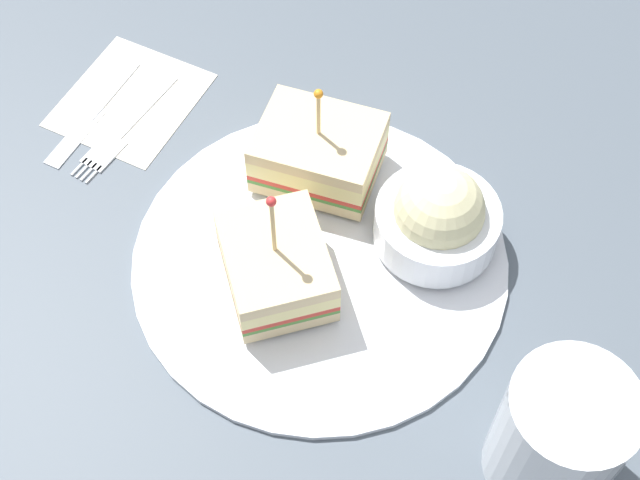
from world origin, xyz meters
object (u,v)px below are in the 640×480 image
(plate, at_px, (320,258))
(fork, at_px, (117,138))
(sandwich_half_back, at_px, (319,152))
(napkin, at_px, (130,100))
(coleslaw_bowl, at_px, (438,217))
(drink_glass, at_px, (557,438))
(sandwich_half_front, at_px, (276,265))
(knife, at_px, (90,118))

(plate, bearing_deg, fork, -21.82)
(sandwich_half_back, height_order, napkin, sandwich_half_back)
(coleslaw_bowl, relative_size, fork, 0.74)
(drink_glass, xyz_separation_m, napkin, (0.38, -0.24, -0.05))
(sandwich_half_front, height_order, coleslaw_bowl, sandwich_half_front)
(fork, bearing_deg, sandwich_half_back, 179.94)
(fork, bearing_deg, napkin, -84.45)
(sandwich_half_front, bearing_deg, napkin, -41.34)
(sandwich_half_front, xyz_separation_m, coleslaw_bowl, (-0.11, -0.07, 0.00))
(sandwich_half_front, relative_size, coleslaw_bowl, 1.18)
(knife, bearing_deg, napkin, -131.58)
(knife, bearing_deg, drink_glass, 152.12)
(sandwich_half_back, xyz_separation_m, coleslaw_bowl, (-0.10, 0.04, 0.00))
(plate, xyz_separation_m, sandwich_half_back, (0.02, -0.08, 0.03))
(sandwich_half_front, relative_size, fork, 0.88)
(drink_glass, height_order, napkin, drink_glass)
(napkin, relative_size, knife, 0.92)
(plate, xyz_separation_m, sandwich_half_front, (0.03, 0.03, 0.03))
(drink_glass, bearing_deg, sandwich_half_front, -23.75)
(sandwich_half_front, bearing_deg, plate, -130.07)
(drink_glass, relative_size, fork, 0.82)
(plate, height_order, drink_glass, drink_glass)
(plate, relative_size, napkin, 2.43)
(fork, distance_m, knife, 0.03)
(knife, bearing_deg, coleslaw_bowl, 169.58)
(sandwich_half_front, distance_m, knife, 0.23)
(plate, height_order, fork, plate)
(drink_glass, bearing_deg, coleslaw_bowl, -57.70)
(napkin, bearing_deg, knife, 48.42)
(drink_glass, distance_m, fork, 0.42)
(fork, bearing_deg, coleslaw_bowl, 171.59)
(sandwich_half_back, height_order, fork, sandwich_half_back)
(sandwich_half_back, bearing_deg, fork, -0.06)
(sandwich_half_back, distance_m, napkin, 0.18)
(plate, distance_m, coleslaw_bowl, 0.09)
(drink_glass, relative_size, napkin, 0.88)
(sandwich_half_back, relative_size, knife, 0.78)
(plate, bearing_deg, sandwich_half_front, 49.93)
(knife, bearing_deg, fork, 152.63)
(sandwich_half_front, xyz_separation_m, fork, (0.17, -0.11, -0.03))
(drink_glass, xyz_separation_m, knife, (0.40, -0.21, -0.05))
(sandwich_half_front, relative_size, knife, 0.87)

